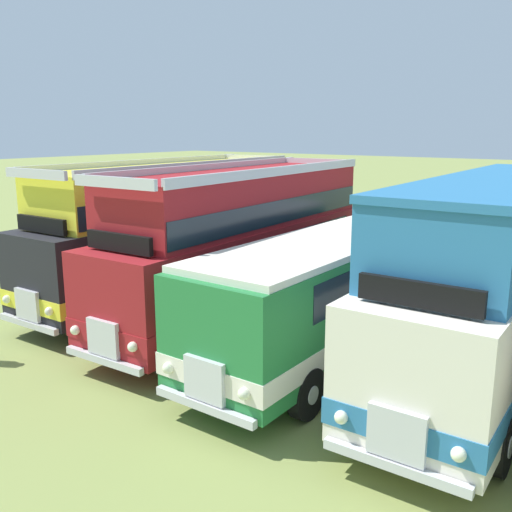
% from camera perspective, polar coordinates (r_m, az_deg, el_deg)
% --- Properties ---
extents(ground_plane, '(200.00, 200.00, 0.00)m').
position_cam_1_polar(ground_plane, '(14.15, 21.85, -11.13)').
color(ground_plane, olive).
extents(bus_first_in_row, '(2.94, 10.92, 4.52)m').
position_cam_1_polar(bus_first_in_row, '(18.84, -8.42, 2.95)').
color(bus_first_in_row, black).
rests_on(bus_first_in_row, ground).
extents(bus_second_in_row, '(3.06, 10.57, 4.52)m').
position_cam_1_polar(bus_second_in_row, '(16.22, -1.29, 1.51)').
color(bus_second_in_row, maroon).
rests_on(bus_second_in_row, ground).
extents(bus_third_in_row, '(2.65, 10.89, 2.99)m').
position_cam_1_polar(bus_third_in_row, '(14.46, 9.12, -2.47)').
color(bus_third_in_row, '#237538').
rests_on(bus_third_in_row, ground).
extents(bus_fourth_in_row, '(2.82, 11.00, 4.49)m').
position_cam_1_polar(bus_fourth_in_row, '(13.53, 22.85, -1.25)').
color(bus_fourth_in_row, silver).
rests_on(bus_fourth_in_row, ground).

